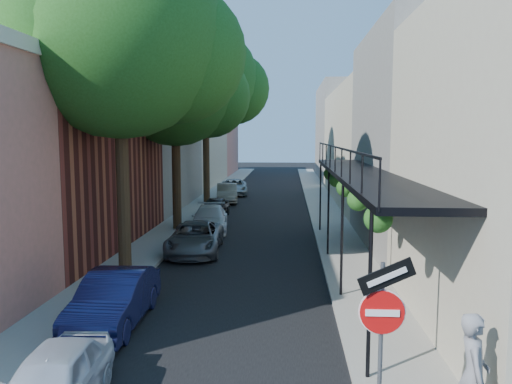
% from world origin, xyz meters
% --- Properties ---
extents(road_surface, '(6.00, 64.00, 0.01)m').
position_xyz_m(road_surface, '(0.00, 30.00, 0.01)').
color(road_surface, black).
rests_on(road_surface, ground).
extents(sidewalk_left, '(2.00, 64.00, 0.12)m').
position_xyz_m(sidewalk_left, '(-4.00, 30.00, 0.06)').
color(sidewalk_left, gray).
rests_on(sidewalk_left, ground).
extents(sidewalk_right, '(2.00, 64.00, 0.12)m').
position_xyz_m(sidewalk_right, '(4.00, 30.00, 0.06)').
color(sidewalk_right, gray).
rests_on(sidewalk_right, ground).
extents(buildings_left, '(10.10, 59.10, 12.00)m').
position_xyz_m(buildings_left, '(-9.30, 28.76, 4.94)').
color(buildings_left, '#CD7669').
rests_on(buildings_left, ground).
extents(buildings_right, '(9.80, 55.00, 10.00)m').
position_xyz_m(buildings_right, '(8.99, 29.49, 4.42)').
color(buildings_right, '#B3AD94').
rests_on(buildings_right, ground).
extents(sign_post, '(0.89, 0.17, 2.99)m').
position_xyz_m(sign_post, '(3.16, 0.97, 2.04)').
color(sign_post, '#595B60').
rests_on(sign_post, ground).
extents(oak_near, '(7.48, 6.80, 11.42)m').
position_xyz_m(oak_near, '(-3.37, 10.26, 7.88)').
color(oak_near, '#342515').
rests_on(oak_near, ground).
extents(oak_mid, '(6.60, 6.00, 10.20)m').
position_xyz_m(oak_mid, '(-3.42, 18.23, 7.06)').
color(oak_mid, '#342515').
rests_on(oak_mid, ground).
extents(oak_far, '(7.70, 7.00, 11.90)m').
position_xyz_m(oak_far, '(-3.35, 27.27, 8.26)').
color(oak_far, '#342515').
rests_on(oak_far, ground).
extents(parked_car_a, '(1.53, 3.44, 1.15)m').
position_xyz_m(parked_car_a, '(-2.24, 1.53, 0.58)').
color(parked_car_a, silver).
rests_on(parked_car_a, ground).
extents(parked_car_b, '(1.50, 4.07, 1.33)m').
position_xyz_m(parked_car_b, '(-2.60, 5.55, 0.67)').
color(parked_car_b, '#161845').
rests_on(parked_car_b, ground).
extents(parked_car_c, '(2.31, 4.55, 1.23)m').
position_xyz_m(parked_car_c, '(-2.01, 13.32, 0.62)').
color(parked_car_c, '#57595F').
rests_on(parked_car_c, ground).
extents(parked_car_d, '(2.19, 4.42, 1.23)m').
position_xyz_m(parked_car_d, '(-2.15, 17.96, 0.62)').
color(parked_car_d, silver).
rests_on(parked_car_d, ground).
extents(parked_car_e, '(1.60, 3.46, 1.15)m').
position_xyz_m(parked_car_e, '(-2.53, 22.08, 0.57)').
color(parked_car_e, black).
rests_on(parked_car_e, ground).
extents(parked_car_f, '(1.90, 4.15, 1.32)m').
position_xyz_m(parked_car_f, '(-2.60, 28.48, 0.66)').
color(parked_car_f, gray).
rests_on(parked_car_f, ground).
extents(parked_car_g, '(2.54, 4.67, 1.24)m').
position_xyz_m(parked_car_g, '(-2.60, 33.01, 0.62)').
color(parked_car_g, '#929EA5').
rests_on(parked_car_g, ground).
extents(pedestrian, '(0.58, 0.78, 1.96)m').
position_xyz_m(pedestrian, '(4.60, 1.19, 1.10)').
color(pedestrian, slate).
rests_on(pedestrian, sidewalk_right).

